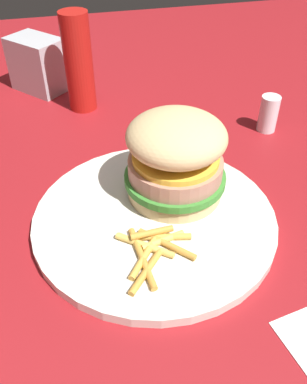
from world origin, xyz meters
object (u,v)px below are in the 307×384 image
(napkin_dispenser, at_px, (38,64))
(salt_shaker, at_px, (269,114))
(ketchup_bottle, at_px, (79,63))
(plate, at_px, (154,216))
(fries_pile, at_px, (151,248))
(sandwich, at_px, (176,157))

(napkin_dispenser, relative_size, salt_shaker, 1.64)
(salt_shaker, bearing_deg, ketchup_bottle, 152.34)
(napkin_dispenser, height_order, salt_shaker, napkin_dispenser)
(plate, distance_m, napkin_dispenser, 0.40)
(napkin_dispenser, bearing_deg, fries_pile, -29.09)
(napkin_dispenser, relative_size, ketchup_bottle, 0.59)
(fries_pile, height_order, salt_shaker, salt_shaker)
(sandwich, bearing_deg, plate, -138.59)
(sandwich, relative_size, napkin_dispenser, 1.32)
(fries_pile, relative_size, ketchup_bottle, 0.55)
(ketchup_bottle, bearing_deg, napkin_dispenser, 126.67)
(ketchup_bottle, bearing_deg, plate, -80.62)
(plate, bearing_deg, napkin_dispenser, 106.61)
(sandwich, bearing_deg, fries_pile, -120.14)
(sandwich, distance_m, ketchup_bottle, 0.27)
(fries_pile, relative_size, napkin_dispenser, 0.93)
(plate, xyz_separation_m, sandwich, (0.03, 0.03, 0.06))
(plate, xyz_separation_m, salt_shaker, (0.21, 0.15, 0.02))
(sandwich, height_order, salt_shaker, sandwich)
(sandwich, relative_size, ketchup_bottle, 0.78)
(sandwich, bearing_deg, salt_shaker, 34.48)
(ketchup_bottle, distance_m, salt_shaker, 0.30)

